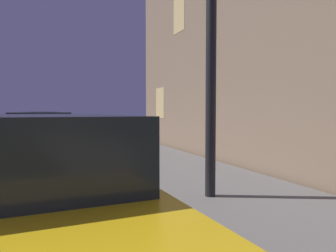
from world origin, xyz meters
TOP-DOWN VIEW (x-y plane):
  - car_yellow_cab at (2.85, 3.11)m, footprint 2.18×4.42m
  - car_white at (2.85, 9.91)m, footprint 2.11×4.17m
  - car_red at (2.85, 15.60)m, footprint 2.00×4.05m
  - car_blue at (2.85, 22.54)m, footprint 2.08×4.37m
  - building_mid at (11.11, 7.93)m, footprint 7.64×11.63m

SIDE VIEW (x-z plane):
  - car_blue at x=2.85m, z-range -0.02..1.41m
  - car_red at x=2.85m, z-range -0.01..1.42m
  - car_yellow_cab at x=2.85m, z-range -0.01..1.42m
  - car_white at x=2.85m, z-range 0.00..1.43m
  - building_mid at x=11.11m, z-range 0.00..8.01m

